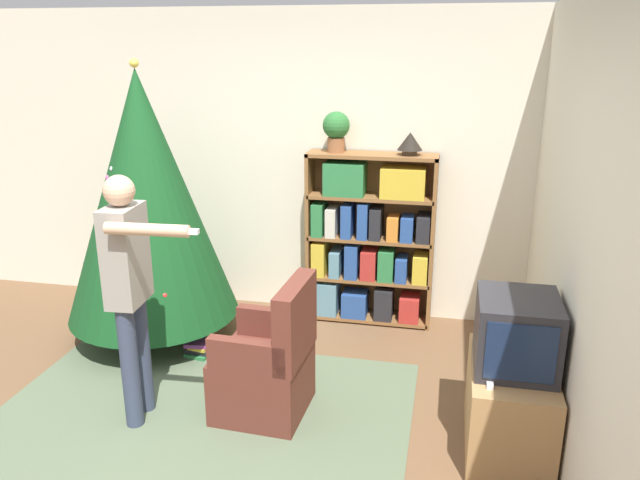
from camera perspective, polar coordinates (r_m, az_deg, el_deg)
ground_plane at (r=3.93m, az=-10.29°, el=-18.86°), size 14.00×14.00×0.00m
wall_back at (r=5.45m, az=-2.00°, el=6.86°), size 8.00×0.10×2.60m
wall_right at (r=3.16m, az=24.65°, el=-2.93°), size 0.10×8.00×2.60m
area_rug at (r=4.31m, az=-10.64°, el=-15.21°), size 2.69×1.85×0.01m
bookshelf at (r=5.27m, az=4.44°, el=-0.10°), size 1.07×0.28×1.46m
tv_stand at (r=3.95m, az=16.87°, el=-14.44°), size 0.47×0.78×0.55m
television at (r=3.72m, az=17.53°, el=-8.12°), size 0.45×0.50×0.42m
game_remote at (r=3.59m, az=15.26°, el=-12.45°), size 0.04×0.12×0.02m
christmas_tree at (r=5.00m, az=-15.65°, el=3.79°), size 1.34×1.34×2.21m
armchair at (r=4.11m, az=-4.74°, el=-11.50°), size 0.60×0.59×0.92m
standing_person at (r=3.95m, az=-17.02°, el=-3.60°), size 0.65×0.47×1.60m
potted_plant at (r=5.11m, az=1.49°, el=10.13°), size 0.22×0.22×0.33m
table_lamp at (r=5.05m, az=8.24°, el=8.84°), size 0.20×0.20×0.18m
book_pile_near_tree at (r=4.98m, az=-10.97°, el=-9.69°), size 0.22×0.19×0.12m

